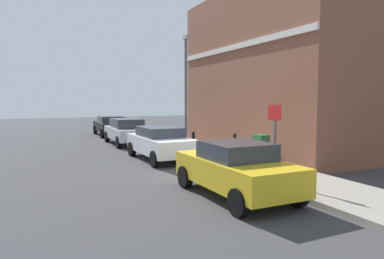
{
  "coord_description": "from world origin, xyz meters",
  "views": [
    {
      "loc": [
        -5.42,
        -10.88,
        2.59
      ],
      "look_at": [
        1.2,
        3.62,
        1.2
      ],
      "focal_mm": 32.9,
      "sensor_mm": 36.0,
      "label": 1
    }
  ],
  "objects_px": {
    "car_yellow": "(236,168)",
    "car_white": "(160,142)",
    "utility_cabinet": "(261,152)",
    "car_silver": "(126,131)",
    "bollard_near_cabinet": "(235,144)",
    "bollard_far_kerb": "(193,142)",
    "street_sign": "(275,131)",
    "car_black": "(110,125)",
    "lamppost": "(186,85)"
  },
  "relations": [
    {
      "from": "car_silver",
      "to": "lamppost",
      "type": "xyz_separation_m",
      "value": [
        2.53,
        -2.71,
        2.54
      ]
    },
    {
      "from": "car_black",
      "to": "lamppost",
      "type": "distance_m",
      "value": 8.71
    },
    {
      "from": "car_white",
      "to": "street_sign",
      "type": "distance_m",
      "value": 6.14
    },
    {
      "from": "car_yellow",
      "to": "utility_cabinet",
      "type": "distance_m",
      "value": 3.69
    },
    {
      "from": "car_yellow",
      "to": "car_black",
      "type": "distance_m",
      "value": 17.14
    },
    {
      "from": "car_silver",
      "to": "car_black",
      "type": "distance_m",
      "value": 5.27
    },
    {
      "from": "car_white",
      "to": "bollard_near_cabinet",
      "type": "xyz_separation_m",
      "value": [
        2.67,
        -1.66,
        -0.04
      ]
    },
    {
      "from": "car_black",
      "to": "bollard_far_kerb",
      "type": "relative_size",
      "value": 3.93
    },
    {
      "from": "bollard_far_kerb",
      "to": "lamppost",
      "type": "xyz_separation_m",
      "value": [
        1.06,
        3.24,
        2.6
      ]
    },
    {
      "from": "utility_cabinet",
      "to": "car_black",
      "type": "bearing_deg",
      "value": 99.59
    },
    {
      "from": "car_black",
      "to": "bollard_near_cabinet",
      "type": "relative_size",
      "value": 3.93
    },
    {
      "from": "lamppost",
      "to": "car_black",
      "type": "bearing_deg",
      "value": 106.54
    },
    {
      "from": "car_yellow",
      "to": "bollard_far_kerb",
      "type": "bearing_deg",
      "value": -15.27
    },
    {
      "from": "bollard_near_cabinet",
      "to": "lamppost",
      "type": "height_order",
      "value": "lamppost"
    },
    {
      "from": "car_black",
      "to": "bollard_near_cabinet",
      "type": "xyz_separation_m",
      "value": [
        2.56,
        -12.6,
        -0.02
      ]
    },
    {
      "from": "car_black",
      "to": "utility_cabinet",
      "type": "distance_m",
      "value": 14.77
    },
    {
      "from": "car_white",
      "to": "utility_cabinet",
      "type": "bearing_deg",
      "value": -146.34
    },
    {
      "from": "car_yellow",
      "to": "car_white",
      "type": "xyz_separation_m",
      "value": [
        0.06,
        6.2,
        -0.0
      ]
    },
    {
      "from": "car_silver",
      "to": "bollard_near_cabinet",
      "type": "height_order",
      "value": "car_silver"
    },
    {
      "from": "car_yellow",
      "to": "car_black",
      "type": "relative_size",
      "value": 0.97
    },
    {
      "from": "bollard_far_kerb",
      "to": "lamppost",
      "type": "bearing_deg",
      "value": 71.96
    },
    {
      "from": "car_white",
      "to": "bollard_far_kerb",
      "type": "xyz_separation_m",
      "value": [
        1.43,
        -0.28,
        -0.04
      ]
    },
    {
      "from": "car_yellow",
      "to": "bollard_near_cabinet",
      "type": "height_order",
      "value": "car_yellow"
    },
    {
      "from": "car_white",
      "to": "bollard_far_kerb",
      "type": "height_order",
      "value": "car_white"
    },
    {
      "from": "bollard_far_kerb",
      "to": "car_silver",
      "type": "bearing_deg",
      "value": 103.87
    },
    {
      "from": "bollard_far_kerb",
      "to": "car_black",
      "type": "bearing_deg",
      "value": 96.67
    },
    {
      "from": "lamppost",
      "to": "car_silver",
      "type": "bearing_deg",
      "value": 132.96
    },
    {
      "from": "car_silver",
      "to": "bollard_near_cabinet",
      "type": "bearing_deg",
      "value": -160.0
    },
    {
      "from": "street_sign",
      "to": "bollard_near_cabinet",
      "type": "bearing_deg",
      "value": 73.52
    },
    {
      "from": "car_black",
      "to": "lamppost",
      "type": "bearing_deg",
      "value": -163.01
    },
    {
      "from": "bollard_far_kerb",
      "to": "utility_cabinet",
      "type": "bearing_deg",
      "value": -71.06
    },
    {
      "from": "car_white",
      "to": "lamppost",
      "type": "relative_size",
      "value": 0.73
    },
    {
      "from": "car_yellow",
      "to": "lamppost",
      "type": "distance_m",
      "value": 9.84
    },
    {
      "from": "car_black",
      "to": "bollard_far_kerb",
      "type": "distance_m",
      "value": 11.3
    },
    {
      "from": "bollard_near_cabinet",
      "to": "bollard_far_kerb",
      "type": "relative_size",
      "value": 1.0
    },
    {
      "from": "bollard_far_kerb",
      "to": "car_yellow",
      "type": "bearing_deg",
      "value": -104.13
    },
    {
      "from": "car_yellow",
      "to": "utility_cabinet",
      "type": "bearing_deg",
      "value": -46.79
    },
    {
      "from": "car_silver",
      "to": "car_yellow",
      "type": "bearing_deg",
      "value": 179.59
    },
    {
      "from": "car_silver",
      "to": "lamppost",
      "type": "height_order",
      "value": "lamppost"
    },
    {
      "from": "car_yellow",
      "to": "lamppost",
      "type": "relative_size",
      "value": 0.7
    },
    {
      "from": "car_white",
      "to": "lamppost",
      "type": "xyz_separation_m",
      "value": [
        2.48,
        2.96,
        2.55
      ]
    },
    {
      "from": "utility_cabinet",
      "to": "lamppost",
      "type": "xyz_separation_m",
      "value": [
        -0.09,
        6.58,
        2.62
      ]
    },
    {
      "from": "lamppost",
      "to": "street_sign",
      "type": "bearing_deg",
      "value": -96.85
    },
    {
      "from": "bollard_near_cabinet",
      "to": "bollard_far_kerb",
      "type": "height_order",
      "value": "same"
    },
    {
      "from": "utility_cabinet",
      "to": "car_white",
      "type": "bearing_deg",
      "value": 125.37
    },
    {
      "from": "car_black",
      "to": "utility_cabinet",
      "type": "xyz_separation_m",
      "value": [
        2.46,
        -14.56,
        -0.05
      ]
    },
    {
      "from": "car_yellow",
      "to": "bollard_near_cabinet",
      "type": "xyz_separation_m",
      "value": [
        2.74,
        4.54,
        -0.05
      ]
    },
    {
      "from": "utility_cabinet",
      "to": "street_sign",
      "type": "distance_m",
      "value": 2.74
    },
    {
      "from": "bollard_far_kerb",
      "to": "street_sign",
      "type": "distance_m",
      "value": 5.7
    },
    {
      "from": "car_white",
      "to": "bollard_far_kerb",
      "type": "distance_m",
      "value": 1.46
    }
  ]
}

